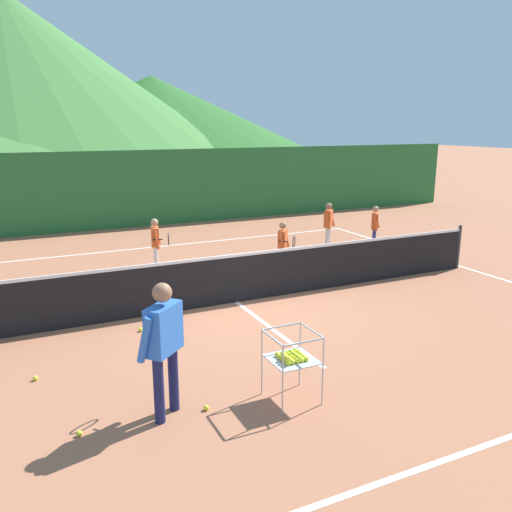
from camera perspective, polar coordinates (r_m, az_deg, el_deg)
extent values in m
plane|color=#A86647|center=(10.37, -2.14, -5.01)|extent=(120.00, 120.00, 0.00)
cube|color=white|center=(6.22, 19.93, -19.99)|extent=(12.02, 0.08, 0.01)
cube|color=white|center=(15.22, -10.15, 1.05)|extent=(12.02, 0.08, 0.01)
cube|color=white|center=(13.78, 21.44, -1.11)|extent=(0.08, 10.85, 0.01)
cube|color=white|center=(10.36, -2.14, -5.00)|extent=(0.08, 6.38, 0.01)
cylinder|color=#333338|center=(13.52, 21.07, 0.93)|extent=(0.08, 0.08, 1.05)
cube|color=black|center=(10.22, -2.17, -2.58)|extent=(11.55, 0.02, 0.92)
cube|color=white|center=(10.09, -2.19, 0.06)|extent=(11.55, 0.03, 0.06)
cylinder|color=#191E4C|center=(6.38, -10.47, -14.10)|extent=(0.12, 0.12, 0.82)
cylinder|color=#191E4C|center=(6.61, -8.93, -12.96)|extent=(0.12, 0.12, 0.82)
cube|color=blue|center=(6.20, -9.96, -7.78)|extent=(0.52, 0.49, 0.58)
sphere|color=#996B4C|center=(6.05, -10.13, -3.93)|extent=(0.23, 0.23, 0.23)
cylinder|color=blue|center=(6.04, -11.97, -8.86)|extent=(0.21, 0.23, 0.56)
cylinder|color=blue|center=(6.46, -8.89, -7.21)|extent=(0.18, 0.19, 0.57)
torus|color=#262628|center=(6.61, -10.79, -7.23)|extent=(0.23, 0.21, 0.29)
cylinder|color=black|center=(6.48, -8.98, -7.58)|extent=(0.17, 0.18, 0.03)
cylinder|color=silver|center=(12.67, -10.76, -0.19)|extent=(0.09, 0.09, 0.63)
cylinder|color=silver|center=(12.43, -10.76, -0.46)|extent=(0.09, 0.09, 0.63)
cube|color=#E55926|center=(12.43, -10.87, 2.07)|extent=(0.26, 0.41, 0.44)
sphere|color=tan|center=(12.36, -10.94, 3.59)|extent=(0.17, 0.17, 0.17)
cylinder|color=#E55926|center=(12.64, -10.63, 2.17)|extent=(0.18, 0.11, 0.43)
cylinder|color=#E55926|center=(12.22, -10.71, 1.73)|extent=(0.14, 0.10, 0.43)
torus|color=#262628|center=(12.22, -9.46, 1.81)|extent=(0.10, 0.29, 0.29)
cylinder|color=black|center=(12.22, -10.60, 1.76)|extent=(0.22, 0.08, 0.03)
cylinder|color=navy|center=(12.42, 2.97, -0.32)|extent=(0.09, 0.09, 0.60)
cylinder|color=navy|center=(12.20, 2.77, -0.58)|extent=(0.09, 0.09, 0.60)
cube|color=#E55926|center=(12.19, 2.90, 1.86)|extent=(0.35, 0.38, 0.42)
sphere|color=#996B4C|center=(12.13, 2.92, 3.33)|extent=(0.17, 0.17, 0.17)
cylinder|color=#E55926|center=(12.39, 3.31, 1.93)|extent=(0.17, 0.15, 0.41)
cylinder|color=#E55926|center=(12.00, 2.85, 1.51)|extent=(0.14, 0.13, 0.41)
torus|color=#262628|center=(11.95, 4.12, 1.52)|extent=(0.20, 0.24, 0.29)
cylinder|color=black|center=(11.99, 2.97, 1.58)|extent=(0.19, 0.16, 0.03)
cylinder|color=silver|center=(14.81, 7.88, 2.04)|extent=(0.10, 0.10, 0.64)
cylinder|color=silver|center=(14.58, 7.68, 1.85)|extent=(0.10, 0.10, 0.64)
cube|color=#E55926|center=(14.59, 7.85, 4.05)|extent=(0.40, 0.40, 0.45)
sphere|color=#996B4C|center=(14.53, 7.90, 5.37)|extent=(0.18, 0.18, 0.18)
cylinder|color=#E55926|center=(14.79, 8.23, 4.07)|extent=(0.17, 0.17, 0.44)
cylinder|color=#E55926|center=(14.37, 7.79, 3.77)|extent=(0.14, 0.14, 0.44)
cylinder|color=navy|center=(14.95, 12.67, 1.87)|extent=(0.09, 0.09, 0.61)
cylinder|color=navy|center=(14.72, 12.63, 1.68)|extent=(0.09, 0.09, 0.61)
cube|color=#E55926|center=(14.74, 12.76, 3.74)|extent=(0.36, 0.38, 0.43)
sphere|color=tan|center=(14.69, 12.83, 4.97)|extent=(0.17, 0.17, 0.17)
cylinder|color=#E55926|center=(14.95, 12.98, 3.76)|extent=(0.17, 0.16, 0.42)
cylinder|color=#E55926|center=(14.54, 12.84, 3.47)|extent=(0.14, 0.13, 0.42)
cylinder|color=#B7B7BC|center=(6.85, 0.64, -11.43)|extent=(0.02, 0.02, 0.89)
cylinder|color=#B7B7BC|center=(7.09, 4.77, -10.55)|extent=(0.02, 0.02, 0.89)
cylinder|color=#B7B7BC|center=(6.41, 2.90, -13.38)|extent=(0.02, 0.02, 0.89)
cylinder|color=#B7B7BC|center=(6.67, 7.24, -12.33)|extent=(0.02, 0.02, 0.89)
cube|color=#B7B7BC|center=(6.70, 3.90, -11.09)|extent=(0.56, 0.56, 0.01)
cube|color=#B7B7BC|center=(6.79, 2.79, -7.59)|extent=(0.56, 0.02, 0.02)
cube|color=#B7B7BC|center=(6.34, 5.21, -9.27)|extent=(0.56, 0.02, 0.02)
cube|color=#B7B7BC|center=(6.44, 1.76, -8.83)|extent=(0.02, 0.56, 0.02)
cube|color=#B7B7BC|center=(6.70, 6.06, -7.98)|extent=(0.02, 0.56, 0.02)
sphere|color=yellow|center=(6.53, 3.47, -11.48)|extent=(0.07, 0.07, 0.07)
sphere|color=yellow|center=(6.59, 3.20, -11.26)|extent=(0.07, 0.07, 0.07)
sphere|color=yellow|center=(6.63, 2.90, -11.01)|extent=(0.07, 0.07, 0.07)
sphere|color=yellow|center=(6.68, 2.65, -10.87)|extent=(0.07, 0.07, 0.07)
sphere|color=yellow|center=(6.74, 2.34, -10.61)|extent=(0.07, 0.07, 0.07)
sphere|color=yellow|center=(6.55, 3.94, -11.36)|extent=(0.07, 0.07, 0.07)
sphere|color=yellow|center=(6.61, 3.69, -11.18)|extent=(0.07, 0.07, 0.07)
sphere|color=yellow|center=(6.66, 3.37, -10.93)|extent=(0.07, 0.07, 0.07)
sphere|color=yellow|center=(6.71, 3.14, -10.68)|extent=(0.07, 0.07, 0.07)
sphere|color=yellow|center=(6.76, 2.93, -10.51)|extent=(0.07, 0.07, 0.07)
sphere|color=yellow|center=(6.59, 4.52, -11.23)|extent=(0.07, 0.07, 0.07)
sphere|color=yellow|center=(6.64, 4.23, -11.01)|extent=(0.07, 0.07, 0.07)
sphere|color=yellow|center=(6.69, 3.93, -10.86)|extent=(0.07, 0.07, 0.07)
sphere|color=yellow|center=(6.74, 3.61, -10.58)|extent=(0.07, 0.07, 0.07)
sphere|color=yellow|center=(6.79, 3.38, -10.41)|extent=(0.07, 0.07, 0.07)
sphere|color=yellow|center=(6.62, 4.95, -11.13)|extent=(0.07, 0.07, 0.07)
sphere|color=yellow|center=(6.67, 4.71, -10.94)|extent=(0.07, 0.07, 0.07)
sphere|color=yellow|center=(6.71, 4.43, -10.73)|extent=(0.07, 0.07, 0.07)
sphere|color=yellow|center=(6.77, 4.08, -10.52)|extent=(0.07, 0.07, 0.07)
sphere|color=yellow|center=(6.82, 3.84, -10.30)|extent=(0.07, 0.07, 0.07)
sphere|color=yellow|center=(6.65, 5.45, -11.02)|extent=(0.07, 0.07, 0.07)
sphere|color=yellow|center=(6.70, 5.18, -10.83)|extent=(0.07, 0.07, 0.07)
sphere|color=yellow|center=(6.75, 4.84, -10.58)|extent=(0.07, 0.07, 0.07)
sphere|color=yellow|center=(6.80, 4.64, -10.38)|extent=(0.07, 0.07, 0.07)
sphere|color=yellow|center=(6.85, 4.32, -10.23)|extent=(0.07, 0.07, 0.07)
sphere|color=yellow|center=(6.51, 3.54, -11.07)|extent=(0.07, 0.07, 0.07)
sphere|color=yellow|center=(6.55, 3.19, -10.87)|extent=(0.07, 0.07, 0.07)
sphere|color=yellow|center=(6.62, 2.95, -10.62)|extent=(0.07, 0.07, 0.07)
sphere|color=yellow|center=(7.96, -22.78, -12.10)|extent=(0.07, 0.07, 0.07)
sphere|color=yellow|center=(9.15, -12.39, -7.79)|extent=(0.07, 0.07, 0.07)
sphere|color=yellow|center=(6.53, -18.58, -17.74)|extent=(0.07, 0.07, 0.07)
sphere|color=yellow|center=(6.72, -5.41, -16.03)|extent=(0.07, 0.07, 0.07)
sphere|color=yellow|center=(9.11, -11.48, -7.84)|extent=(0.07, 0.07, 0.07)
cube|color=#286B33|center=(18.10, -13.11, 7.07)|extent=(26.44, 0.08, 2.55)
cone|color=#2D6628|center=(82.39, -11.18, 15.11)|extent=(45.05, 45.05, 10.15)
cone|color=#427A38|center=(75.98, -25.53, 17.65)|extent=(56.08, 56.08, 19.40)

